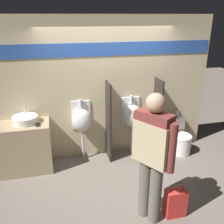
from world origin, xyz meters
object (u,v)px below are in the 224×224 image
object	(u,v)px
urinal_near_counter	(82,120)
cell_phone	(38,125)
toilet	(180,140)
shopping_bag	(175,202)
urinal_far	(132,116)
sink_basin	(25,120)
person_in_vest	(153,151)

from	to	relation	value
urinal_near_counter	cell_phone	bearing A→B (deg)	-162.01
cell_phone	toilet	distance (m)	2.84
toilet	shopping_bag	bearing A→B (deg)	-119.56
urinal_near_counter	urinal_far	size ratio (longest dim) A/B	1.00
cell_phone	sink_basin	bearing A→B (deg)	143.59
urinal_far	shopping_bag	size ratio (longest dim) A/B	2.20
toilet	urinal_far	bearing A→B (deg)	168.64
urinal_near_counter	person_in_vest	distance (m)	1.91
urinal_far	shopping_bag	distance (m)	1.92
urinal_near_counter	toilet	xyz separation A→B (m)	(1.99, -0.20, -0.55)
sink_basin	cell_phone	bearing A→B (deg)	-36.41
toilet	person_in_vest	size ratio (longest dim) A/B	0.46
sink_basin	shopping_bag	xyz separation A→B (m)	(2.07, -1.73, -0.76)
sink_basin	urinal_far	xyz separation A→B (m)	(1.99, 0.09, -0.15)
cell_phone	shopping_bag	world-z (taller)	cell_phone
cell_phone	urinal_far	distance (m)	1.79
urinal_near_counter	toilet	size ratio (longest dim) A/B	1.46
urinal_far	cell_phone	bearing A→B (deg)	-171.89
cell_phone	urinal_near_counter	xyz separation A→B (m)	(0.78, 0.25, -0.10)
urinal_far	shopping_bag	world-z (taller)	urinal_far
cell_phone	urinal_far	xyz separation A→B (m)	(1.77, 0.25, -0.10)
urinal_far	urinal_near_counter	bearing A→B (deg)	180.00
urinal_far	person_in_vest	size ratio (longest dim) A/B	0.67
cell_phone	urinal_near_counter	world-z (taller)	urinal_near_counter
urinal_far	toilet	xyz separation A→B (m)	(1.00, -0.20, -0.55)
cell_phone	urinal_near_counter	distance (m)	0.82
sink_basin	shopping_bag	world-z (taller)	sink_basin
person_in_vest	urinal_near_counter	bearing A→B (deg)	-11.25
urinal_far	sink_basin	bearing A→B (deg)	-177.39
cell_phone	person_in_vest	size ratio (longest dim) A/B	0.08
toilet	sink_basin	bearing A→B (deg)	177.91
sink_basin	toilet	bearing A→B (deg)	-2.09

